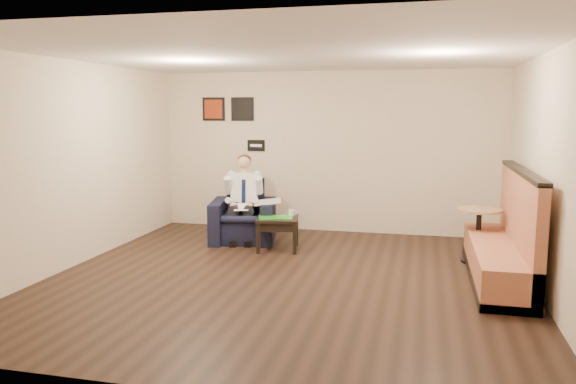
% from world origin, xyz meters
% --- Properties ---
extents(ground, '(6.00, 6.00, 0.00)m').
position_xyz_m(ground, '(0.00, 0.00, 0.00)').
color(ground, black).
rests_on(ground, ground).
extents(wall_back, '(6.00, 0.02, 2.80)m').
position_xyz_m(wall_back, '(0.00, 3.00, 1.40)').
color(wall_back, '#F0E2C5').
rests_on(wall_back, ground).
extents(wall_front, '(6.00, 0.02, 2.80)m').
position_xyz_m(wall_front, '(0.00, -3.00, 1.40)').
color(wall_front, '#F0E2C5').
rests_on(wall_front, ground).
extents(wall_left, '(0.02, 6.00, 2.80)m').
position_xyz_m(wall_left, '(-3.00, 0.00, 1.40)').
color(wall_left, '#F0E2C5').
rests_on(wall_left, ground).
extents(wall_right, '(0.02, 6.00, 2.80)m').
position_xyz_m(wall_right, '(3.00, 0.00, 1.40)').
color(wall_right, '#F0E2C5').
rests_on(wall_right, ground).
extents(ceiling, '(6.00, 6.00, 0.02)m').
position_xyz_m(ceiling, '(0.00, 0.00, 2.80)').
color(ceiling, white).
rests_on(ceiling, wall_back).
extents(seating_sign, '(0.32, 0.02, 0.20)m').
position_xyz_m(seating_sign, '(-1.30, 2.98, 1.50)').
color(seating_sign, black).
rests_on(seating_sign, wall_back).
extents(art_print_left, '(0.42, 0.03, 0.42)m').
position_xyz_m(art_print_left, '(-2.10, 2.98, 2.15)').
color(art_print_left, '#993112').
rests_on(art_print_left, wall_back).
extents(art_print_right, '(0.42, 0.03, 0.42)m').
position_xyz_m(art_print_right, '(-1.55, 2.98, 2.15)').
color(art_print_right, black).
rests_on(art_print_right, wall_back).
extents(armchair, '(1.20, 1.20, 0.98)m').
position_xyz_m(armchair, '(-1.20, 1.90, 0.49)').
color(armchair, black).
rests_on(armchair, ground).
extents(seated_man, '(0.82, 1.07, 1.34)m').
position_xyz_m(seated_man, '(-1.17, 1.77, 0.67)').
color(seated_man, silver).
rests_on(seated_man, armchair).
extents(lap_papers, '(0.30, 0.37, 0.01)m').
position_xyz_m(lap_papers, '(-1.15, 1.67, 0.60)').
color(lap_papers, white).
rests_on(lap_papers, seated_man).
extents(newspaper, '(0.55, 0.62, 0.01)m').
position_xyz_m(newspaper, '(-0.78, 1.88, 0.67)').
color(newspaper, silver).
rests_on(newspaper, armchair).
extents(side_table, '(0.71, 0.71, 0.50)m').
position_xyz_m(side_table, '(-0.50, 1.45, 0.25)').
color(side_table, black).
rests_on(side_table, ground).
extents(green_folder, '(0.59, 0.50, 0.01)m').
position_xyz_m(green_folder, '(-0.53, 1.43, 0.51)').
color(green_folder, green).
rests_on(green_folder, side_table).
extents(coffee_mug, '(0.11, 0.11, 0.11)m').
position_xyz_m(coffee_mug, '(-0.33, 1.62, 0.55)').
color(coffee_mug, white).
rests_on(coffee_mug, side_table).
extents(smartphone, '(0.16, 0.08, 0.01)m').
position_xyz_m(smartphone, '(-0.48, 1.64, 0.51)').
color(smartphone, black).
rests_on(smartphone, side_table).
extents(banquette, '(0.64, 2.70, 1.38)m').
position_xyz_m(banquette, '(2.59, 0.64, 0.69)').
color(banquette, '#B16544').
rests_on(banquette, ground).
extents(cafe_table, '(0.77, 0.77, 0.77)m').
position_xyz_m(cafe_table, '(2.43, 1.41, 0.38)').
color(cafe_table, '#A38158').
rests_on(cafe_table, ground).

